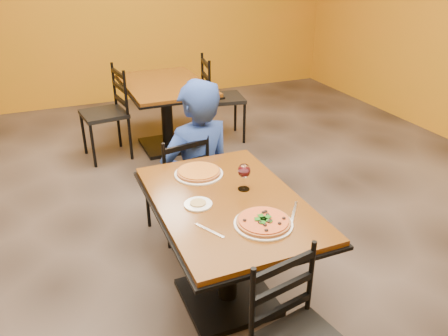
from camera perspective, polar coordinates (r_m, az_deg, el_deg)
name	(u,v)px	position (r m, az deg, el deg)	size (l,w,h in m)	color
floor	(201,255)	(3.36, -2.95, -11.15)	(7.00, 8.00, 0.01)	black
table_main	(228,228)	(2.65, 0.49, -7.69)	(0.83, 1.23, 0.75)	brown
table_second	(166,100)	(4.95, -7.46, 8.69)	(0.87, 1.29, 0.75)	brown
chair_main_far	(176,182)	(3.43, -6.14, -1.86)	(0.39, 0.39, 0.86)	black
chair_second_left	(104,114)	(4.85, -15.19, 6.66)	(0.44, 0.44, 0.97)	black
chair_second_right	(223,99)	(5.18, -0.10, 8.91)	(0.44, 0.44, 0.98)	black
diner	(197,158)	(3.37, -3.47, 1.25)	(0.61, 0.40, 1.23)	navy
plate_main	(263,224)	(2.34, 5.08, -7.17)	(0.31, 0.31, 0.01)	white
pizza_main	(263,221)	(2.33, 5.10, -6.84)	(0.28, 0.28, 0.02)	maroon
plate_far	(199,174)	(2.83, -3.27, -0.76)	(0.31, 0.31, 0.01)	white
pizza_far	(199,172)	(2.82, -3.28, -0.47)	(0.28, 0.28, 0.02)	gold
side_plate	(198,204)	(2.50, -3.35, -4.67)	(0.16, 0.16, 0.01)	white
dip	(198,203)	(2.49, -3.35, -4.49)	(0.09, 0.09, 0.01)	tan
wine_glass	(244,176)	(2.62, 2.59, -1.01)	(0.08, 0.08, 0.18)	white
fork	(210,231)	(2.28, -1.85, -8.04)	(0.01, 0.19, 0.00)	silver
knife	(294,211)	(2.47, 8.99, -5.53)	(0.01, 0.21, 0.00)	silver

